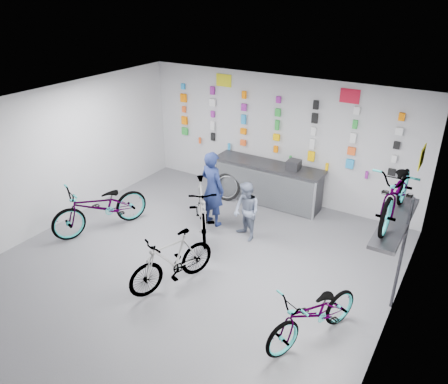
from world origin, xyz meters
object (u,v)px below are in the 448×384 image
Objects in this scene: counter at (267,184)px; bike_center at (172,260)px; bike_left at (100,207)px; clerk at (212,189)px; bike_service at (202,208)px; bike_right at (314,314)px; customer at (246,212)px.

counter is 1.59× the size of bike_center.
clerk is (1.88, 1.49, 0.29)m from bike_left.
bike_service is 0.54m from clerk.
clerk is at bearing 56.63° from bike_service.
bike_center is at bearing 116.83° from clerk.
bike_service reaches higher than bike_right.
bike_center reaches higher than bike_right.
bike_center is at bearing -72.07° from customer.
counter is at bearing 129.99° from customer.
clerk is (-0.59, 2.22, 0.34)m from bike_center.
customer is at bearing -178.79° from clerk.
customer is (2.82, 1.31, 0.07)m from bike_left.
clerk is 0.98m from customer.
bike_right is 1.42× the size of customer.
bike_service is at bearing 50.86° from bike_left.
bike_right is 1.06× the size of clerk.
bike_right is at bearing 21.17° from bike_center.
bike_service is at bearing 175.10° from bike_right.
bike_left is at bearing -175.93° from bike_center.
counter is at bearing 37.83° from bike_service.
bike_left is at bearing 170.69° from bike_service.
bike_center is 2.60m from bike_right.
bike_center is at bearing 6.24° from bike_left.
counter is 1.28× the size of bike_left.
counter is 2.10m from bike_service.
bike_center is 1.84m from bike_service.
counter is 1.60× the size of clerk.
counter is 3.92m from bike_left.
bike_center is at bearing -89.69° from counter.
customer is at bearing 161.87° from bike_right.
clerk is at bearing -109.95° from counter.
bike_left is 1.18× the size of bike_right.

